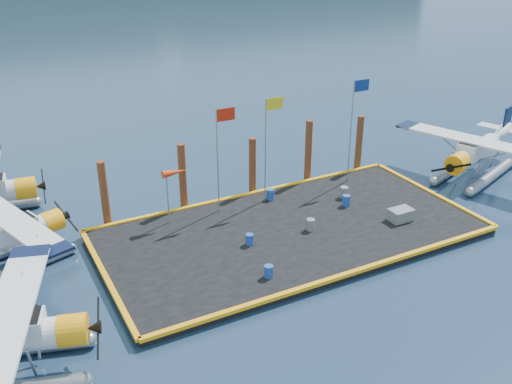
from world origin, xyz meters
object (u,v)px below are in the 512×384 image
Objects in this scene: drum_0 at (250,239)px; piling_1 at (183,179)px; piling_3 at (308,153)px; piling_0 at (105,196)px; drum_5 at (271,194)px; crate at (401,215)px; piling_2 at (252,168)px; piling_4 at (359,145)px; seaplane_a at (2,342)px; drum_4 at (346,200)px; windsock at (175,174)px; drum_3 at (269,271)px; flagpole_yellow at (269,134)px; seaplane_d at (474,155)px; drum_2 at (344,192)px; flagpole_blue at (354,116)px; flagpole_red at (221,145)px; drum_1 at (311,225)px; seaplane_b at (8,240)px.

drum_0 is 0.14× the size of piling_1.
piling_0 is at bearing 180.00° from piling_3.
crate reaches higher than drum_5.
piling_4 reaches higher than piling_2.
seaplane_a is 21.49m from piling_3.
drum_5 is (3.56, 4.17, 0.03)m from drum_0.
windsock reaches higher than drum_4.
drum_4 is at bearing 30.17° from drum_3.
piling_2 is at bearing 97.21° from flagpole_yellow.
seaplane_a is 11.49m from drum_3.
seaplane_a is at bearing -164.89° from drum_4.
piling_3 reaches higher than windsock.
windsock is (-19.70, 2.64, 1.61)m from seaplane_d.
drum_0 is 5.42m from windsock.
drum_2 is 1.06× the size of drum_5.
drum_3 is at bearing -85.42° from piling_1.
seaplane_a reaches higher than crate.
drum_0 is 11.04m from flagpole_blue.
drum_1 is at bearing -53.73° from flagpole_red.
flagpole_yellow is 5.87m from windsock.
piling_1 is 4.50m from piling_2.
drum_4 is 13.64m from piling_0.
piling_4 reaches higher than seaplane_b.
seaplane_d is at bearing -8.86° from flagpole_red.
piling_4 is at bearing 41.58° from flagpole_blue.
flagpole_yellow is at bearing -9.86° from piling_0.
drum_3 is (-4.18, -2.92, -0.01)m from drum_1.
drum_0 is at bearing -118.90° from piling_2.
windsock is at bearing -24.73° from piling_0.
drum_4 is at bearing -23.14° from flagpole_red.
windsock is (8.61, -0.06, 1.81)m from seaplane_b.
seaplane_b is 15.54× the size of drum_0.
windsock is at bearing 143.73° from drum_1.
windsock is at bearing 71.09° from seaplane_b.
piling_2 reaches higher than drum_1.
seaplane_a is 1.10× the size of seaplane_b.
piling_3 reaches higher than crate.
piling_4 is (13.53, 1.60, -1.23)m from windsock.
flagpole_red is (-3.19, 4.35, 3.68)m from drum_1.
seaplane_b is at bearing 179.67° from flagpole_red.
drum_3 is 0.94× the size of drum_5.
piling_0 reaches higher than drum_5.
seaplane_b reaches higher than drum_2.
flagpole_yellow is at bearing 142.06° from drum_4.
flagpole_yellow is 1.55× the size of piling_4.
piling_1 is (-10.70, 1.60, -2.59)m from flagpole_blue.
drum_4 is at bearing 10.94° from drum_0.
piling_4 is at bearing 0.00° from piling_2.
flagpole_blue is (5.83, 0.03, 3.97)m from drum_5.
seaplane_b is at bearing -176.03° from piling_4.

